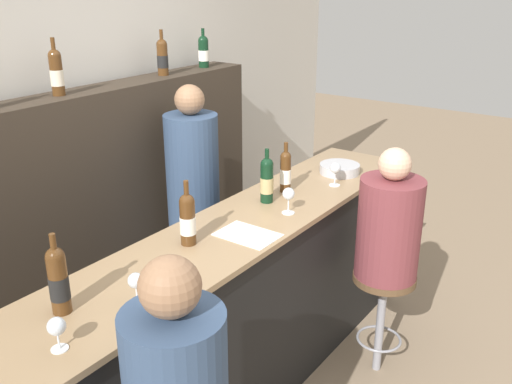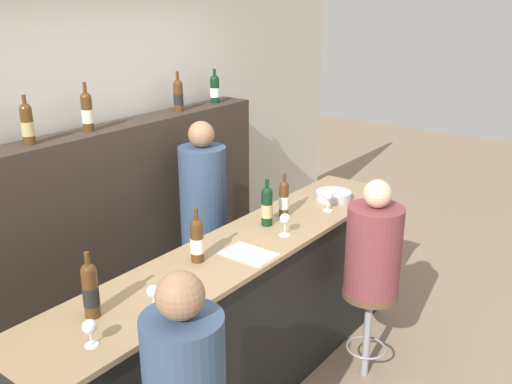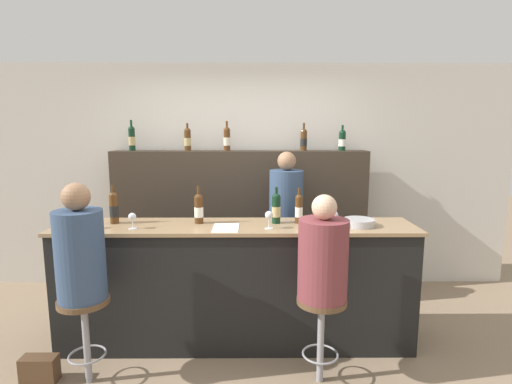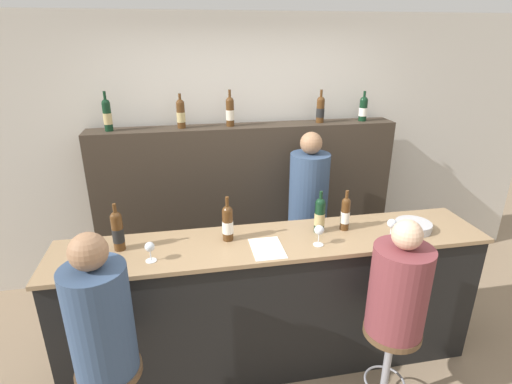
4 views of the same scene
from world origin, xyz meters
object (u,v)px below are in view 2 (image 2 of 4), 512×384
object	(u,v)px
wine_bottle_backbar_3	(178,95)
wine_glass_3	(328,196)
wine_bottle_backbar_4	(215,89)
guest_seated_right	(374,246)
guest_seated_left	(184,379)
bar_stool_right	(369,309)
bartender	(205,235)
wine_bottle_backbar_2	(87,111)
wine_bottle_counter_2	(267,206)
wine_bottle_backbar_1	(27,124)
wine_bottle_counter_1	(197,240)
wine_bottle_counter_0	(90,290)
wine_glass_2	(285,220)
wine_bottle_counter_3	(284,198)
metal_bowl	(333,195)
wine_glass_1	(153,293)
wine_glass_0	(90,328)

from	to	relation	value
wine_bottle_backbar_3	wine_glass_3	size ratio (longest dim) A/B	2.09
wine_bottle_backbar_4	guest_seated_right	xyz separation A→B (m)	(-0.49, -1.74, -0.77)
guest_seated_left	bar_stool_right	size ratio (longest dim) A/B	1.29
guest_seated_left	bartender	bearing A→B (deg)	39.91
wine_bottle_backbar_2	bar_stool_right	distance (m)	2.28
wine_bottle_counter_2	wine_bottle_backbar_1	bearing A→B (deg)	129.64
wine_bottle_counter_1	wine_bottle_counter_2	bearing A→B (deg)	-0.00
wine_bottle_counter_0	wine_bottle_counter_2	size ratio (longest dim) A/B	1.05
wine_bottle_backbar_4	wine_glass_2	bearing A→B (deg)	-123.41
wine_bottle_counter_3	bartender	world-z (taller)	bartender
wine_bottle_counter_1	wine_bottle_counter_2	world-z (taller)	wine_bottle_counter_1
wine_bottle_backbar_1	bartender	distance (m)	1.53
wine_glass_3	metal_bowl	distance (m)	0.25
wine_bottle_backbar_1	wine_glass_2	size ratio (longest dim) A/B	2.07
wine_bottle_backbar_3	guest_seated_left	distance (m)	2.60
wine_glass_2	metal_bowl	size ratio (longest dim) A/B	0.56
wine_bottle_backbar_3	wine_glass_1	world-z (taller)	wine_bottle_backbar_3
wine_bottle_counter_3	wine_glass_3	world-z (taller)	wine_bottle_counter_3
wine_glass_1	bartender	bearing A→B (deg)	33.57
wine_bottle_counter_1	wine_bottle_counter_3	world-z (taller)	wine_bottle_counter_1
wine_bottle_counter_2	wine_bottle_counter_3	world-z (taller)	wine_bottle_counter_2
guest_seated_left	bar_stool_right	distance (m)	1.80
wine_glass_0	guest_seated_left	size ratio (longest dim) A/B	0.15
wine_glass_2	wine_glass_3	xyz separation A→B (m)	(0.53, 0.00, 0.00)
wine_bottle_counter_0	wine_bottle_backbar_3	distance (m)	2.15
wine_bottle_counter_1	wine_bottle_counter_2	xyz separation A→B (m)	(0.66, -0.00, 0.00)
wine_glass_0	wine_glass_2	bearing A→B (deg)	0.00
wine_bottle_counter_2	wine_bottle_counter_0	bearing A→B (deg)	180.00
wine_bottle_counter_2	wine_bottle_counter_3	xyz separation A→B (m)	(0.19, 0.00, -0.00)
wine_bottle_counter_0	wine_bottle_backbar_4	world-z (taller)	wine_bottle_backbar_4
wine_bottle_counter_2	metal_bowl	bearing A→B (deg)	-8.64
wine_bottle_counter_0	bar_stool_right	size ratio (longest dim) A/B	0.50
wine_glass_2	bartender	distance (m)	0.99
wine_glass_1	bartender	size ratio (longest dim) A/B	0.08
wine_bottle_backbar_1	wine_glass_3	distance (m)	2.00
wine_bottle_backbar_4	metal_bowl	xyz separation A→B (m)	(-0.11, -1.22, -0.65)
wine_bottle_backbar_2	wine_bottle_backbar_4	xyz separation A→B (m)	(1.28, 0.00, -0.02)
wine_bottle_counter_3	wine_glass_0	world-z (taller)	wine_bottle_counter_3
bar_stool_right	wine_glass_3	bearing A→B (deg)	69.74
wine_bottle_counter_2	wine_bottle_backbar_4	distance (m)	1.48
wine_bottle_counter_1	wine_glass_0	xyz separation A→B (m)	(-0.88, -0.19, -0.04)
wine_bottle_backbar_2	guest_seated_right	bearing A→B (deg)	-65.62
wine_bottle_counter_3	wine_glass_1	distance (m)	1.39
metal_bowl	wine_bottle_backbar_3	bearing A→B (deg)	104.78
wine_glass_2	bar_stool_right	world-z (taller)	wine_glass_2
wine_bottle_backbar_2	wine_bottle_backbar_3	distance (m)	0.85
wine_glass_1	bar_stool_right	world-z (taller)	wine_glass_1
guest_seated_right	wine_bottle_backbar_1	bearing A→B (deg)	125.14
wine_bottle_backbar_4	wine_bottle_backbar_2	bearing A→B (deg)	180.00
wine_bottle_counter_2	guest_seated_right	bearing A→B (deg)	-64.33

